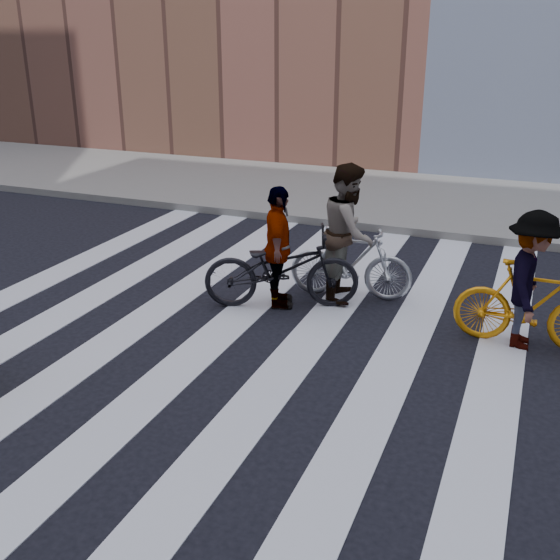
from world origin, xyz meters
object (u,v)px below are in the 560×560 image
Objects in this scene: bike_dark_rear at (282,268)px; rider_right at (530,281)px; rider_rear at (278,248)px; rider_mid at (349,232)px; bike_silver_mid at (351,263)px; bike_yellow_right at (531,305)px.

rider_right is at bearing -112.57° from bike_dark_rear.
bike_dark_rear is at bearing -111.97° from rider_rear.
bike_dark_rear is 3.12m from rider_right.
bike_dark_rear is at bearing 125.32° from rider_mid.
rider_right is at bearing -113.38° from rider_mid.
rider_mid is 1.03m from rider_rear.
rider_rear reaches higher than bike_dark_rear.
bike_silver_mid is 1.03× the size of rider_rear.
bike_yellow_right is 3.23m from rider_rear.
rider_rear is (-0.83, -0.66, 0.32)m from bike_silver_mid.
rider_right reaches higher than bike_silver_mid.
rider_mid reaches higher than rider_right.
bike_dark_rear is at bearing 89.31° from rider_right.
rider_right reaches higher than bike_yellow_right.
bike_silver_mid is 1.02m from bike_dark_rear.
bike_yellow_right is at bearing -113.06° from rider_mid.
bike_silver_mid is 2.49m from bike_yellow_right.
bike_yellow_right is 1.06× the size of rider_rear.
bike_dark_rear is at bearing 123.42° from bike_silver_mid.
bike_silver_mid is 1.03× the size of rider_right.
rider_mid is at bearing 73.97° from bike_yellow_right.
bike_yellow_right is at bearing -90.09° from rider_right.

